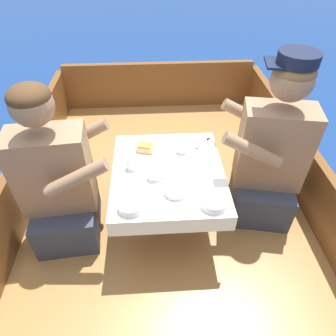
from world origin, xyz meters
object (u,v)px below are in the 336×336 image
person_port (59,183)px  coffee_cup_starboard (182,148)px  coffee_cup_port (155,173)px  coffee_cup_center (132,163)px  sandwich (145,148)px  person_starboard (270,156)px

person_port → coffee_cup_starboard: 0.76m
coffee_cup_port → person_port: bearing=178.9°
coffee_cup_port → coffee_cup_center: size_ratio=1.12×
coffee_cup_starboard → coffee_cup_center: size_ratio=0.96×
coffee_cup_starboard → person_port: bearing=-163.4°
coffee_cup_port → coffee_cup_center: bearing=145.5°
person_port → coffee_cup_port: size_ratio=9.44×
sandwich → coffee_cup_starboard: 0.23m
coffee_cup_starboard → coffee_cup_center: 0.34m
coffee_cup_starboard → sandwich: bearing=176.4°
coffee_cup_port → coffee_cup_center: coffee_cup_center is taller
coffee_cup_center → coffee_cup_starboard: bearing=23.8°
coffee_cup_center → person_starboard: bearing=3.0°
sandwich → coffee_cup_center: size_ratio=1.23×
person_port → coffee_cup_starboard: size_ratio=10.98×
person_starboard → coffee_cup_starboard: bearing=1.0°
person_port → sandwich: (0.49, 0.23, 0.06)m
sandwich → coffee_cup_port: 0.25m
person_starboard → coffee_cup_center: 0.83m
coffee_cup_port → person_starboard: bearing=10.8°
coffee_cup_port → coffee_cup_starboard: coffee_cup_port is taller
sandwich → coffee_cup_port: bearing=-77.5°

